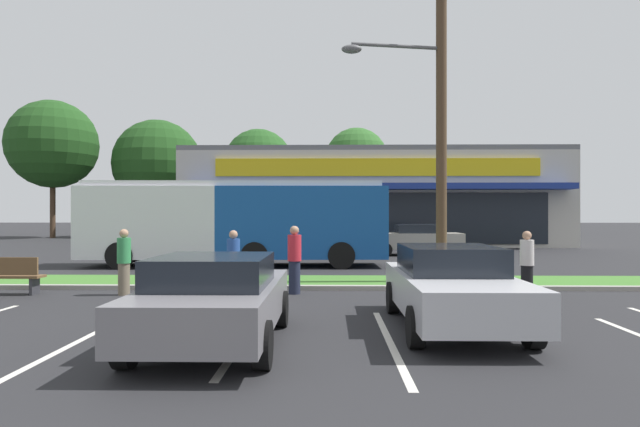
# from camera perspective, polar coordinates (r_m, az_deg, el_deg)

# --- Properties ---
(grass_median) EXTENTS (56.00, 2.20, 0.12)m
(grass_median) POSITION_cam_1_polar(r_m,az_deg,el_deg) (15.42, -5.65, -7.35)
(grass_median) COLOR #427A2D
(grass_median) RESTS_ON ground_plane
(curb_lip) EXTENTS (56.00, 0.24, 0.12)m
(curb_lip) POSITION_cam_1_polar(r_m,az_deg,el_deg) (14.22, -6.22, -7.98)
(curb_lip) COLOR #99968C
(curb_lip) RESTS_ON ground_plane
(parking_stripe_1) EXTENTS (0.12, 4.80, 0.01)m
(parking_stripe_1) POSITION_cam_1_polar(r_m,az_deg,el_deg) (7.96, -30.10, -14.73)
(parking_stripe_1) COLOR silver
(parking_stripe_1) RESTS_ON ground_plane
(parking_stripe_2) EXTENTS (0.12, 4.80, 0.01)m
(parking_stripe_2) POSITION_cam_1_polar(r_m,az_deg,el_deg) (8.99, -8.08, -13.01)
(parking_stripe_2) COLOR silver
(parking_stripe_2) RESTS_ON ground_plane
(parking_stripe_3) EXTENTS (0.12, 4.80, 0.01)m
(parking_stripe_3) POSITION_cam_1_polar(r_m,az_deg,el_deg) (8.65, 7.54, -13.54)
(parking_stripe_3) COLOR silver
(parking_stripe_3) RESTS_ON ground_plane
(storefront_building) EXTENTS (24.00, 12.67, 6.14)m
(storefront_building) POSITION_cam_1_polar(r_m,az_deg,el_deg) (36.98, 5.39, 1.59)
(storefront_building) COLOR #BCB7AD
(storefront_building) RESTS_ON ground_plane
(tree_far_left) EXTENTS (7.36, 7.36, 11.55)m
(tree_far_left) POSITION_cam_1_polar(r_m,az_deg,el_deg) (49.90, -26.97, 6.68)
(tree_far_left) COLOR #473323
(tree_far_left) RESTS_ON ground_plane
(tree_left) EXTENTS (7.79, 7.79, 10.37)m
(tree_left) POSITION_cam_1_polar(r_m,az_deg,el_deg) (49.11, -17.20, 5.15)
(tree_left) COLOR #473323
(tree_left) RESTS_ON ground_plane
(tree_mid_left) EXTENTS (5.79, 5.79, 9.16)m
(tree_mid_left) POSITION_cam_1_polar(r_m,az_deg,el_deg) (44.75, -6.68, 5.38)
(tree_mid_left) COLOR #473323
(tree_mid_left) RESTS_ON ground_plane
(tree_mid) EXTENTS (5.67, 5.67, 9.82)m
(tree_mid) POSITION_cam_1_polar(r_m,az_deg,el_deg) (48.00, 3.96, 5.86)
(tree_mid) COLOR #473323
(tree_mid) RESTS_ON ground_plane
(utility_pole) EXTENTS (3.12, 2.39, 9.31)m
(utility_pole) POSITION_cam_1_polar(r_m,az_deg,el_deg) (15.49, 12.48, 11.03)
(utility_pole) COLOR #4C3826
(utility_pole) RESTS_ON ground_plane
(city_bus) EXTENTS (11.65, 2.95, 3.25)m
(city_bus) POSITION_cam_1_polar(r_m,az_deg,el_deg) (20.63, -9.14, -0.76)
(city_bus) COLOR #144793
(city_bus) RESTS_ON ground_plane
(bus_stop_bench) EXTENTS (1.60, 0.45, 0.95)m
(bus_stop_bench) POSITION_cam_1_polar(r_m,az_deg,el_deg) (15.32, -30.65, -5.73)
(bus_stop_bench) COLOR brown
(bus_stop_bench) RESTS_ON ground_plane
(car_2) EXTENTS (1.97, 4.52, 1.44)m
(car_2) POSITION_cam_1_polar(r_m,az_deg,el_deg) (9.71, 14.06, -7.59)
(car_2) COLOR #B7B7BC
(car_2) RESTS_ON ground_plane
(car_3) EXTENTS (4.65, 1.98, 1.51)m
(car_3) POSITION_cam_1_polar(r_m,az_deg,el_deg) (26.25, 10.14, -2.74)
(car_3) COLOR #9E998C
(car_3) RESTS_ON ground_plane
(car_4) EXTENTS (2.01, 4.19, 1.39)m
(car_4) POSITION_cam_1_polar(r_m,az_deg,el_deg) (8.36, -11.30, -8.97)
(car_4) COLOR slate
(car_4) RESTS_ON ground_plane
(pedestrian_near_bench) EXTENTS (0.32, 0.32, 1.61)m
(pedestrian_near_bench) POSITION_cam_1_polar(r_m,az_deg,el_deg) (13.69, 21.50, -5.12)
(pedestrian_near_bench) COLOR black
(pedestrian_near_bench) RESTS_ON ground_plane
(pedestrian_by_pole) EXTENTS (0.35, 0.35, 1.72)m
(pedestrian_by_pole) POSITION_cam_1_polar(r_m,az_deg,el_deg) (13.36, -2.78, -5.02)
(pedestrian_by_pole) COLOR #1E2338
(pedestrian_by_pole) RESTS_ON ground_plane
(pedestrian_mid) EXTENTS (0.33, 0.33, 1.61)m
(pedestrian_mid) POSITION_cam_1_polar(r_m,az_deg,el_deg) (13.38, -9.36, -5.24)
(pedestrian_mid) COLOR black
(pedestrian_mid) RESTS_ON ground_plane
(pedestrian_far) EXTENTS (0.33, 0.33, 1.65)m
(pedestrian_far) POSITION_cam_1_polar(r_m,az_deg,el_deg) (14.03, -20.46, -4.93)
(pedestrian_far) COLOR #726651
(pedestrian_far) RESTS_ON ground_plane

